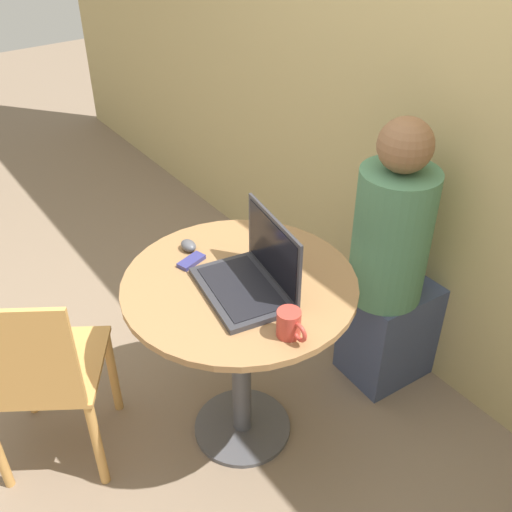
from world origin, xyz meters
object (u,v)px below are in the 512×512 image
object	(u,v)px
cell_phone	(191,261)
laptop	(252,276)
person_seated	(394,278)
chair_empty	(42,377)

from	to	relation	value
cell_phone	laptop	bearing A→B (deg)	19.28
laptop	person_seated	world-z (taller)	person_seated
person_seated	chair_empty	bearing A→B (deg)	-105.97
cell_phone	chair_empty	world-z (taller)	chair_empty
cell_phone	person_seated	size ratio (longest dim) A/B	0.09
cell_phone	person_seated	bearing A→B (deg)	70.00
chair_empty	laptop	bearing A→B (deg)	61.81
cell_phone	chair_empty	size ratio (longest dim) A/B	0.13
chair_empty	cell_phone	bearing A→B (deg)	79.74
chair_empty	person_seated	world-z (taller)	person_seated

